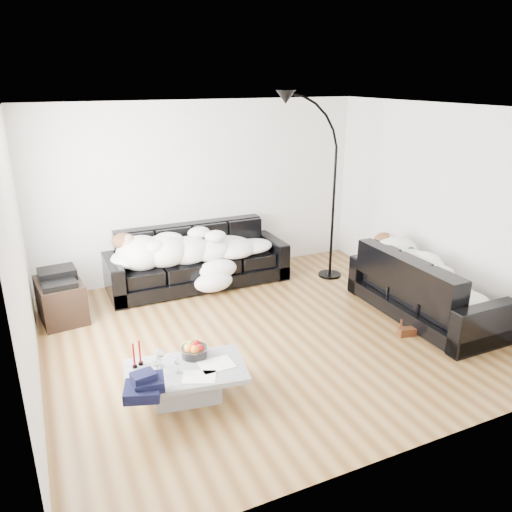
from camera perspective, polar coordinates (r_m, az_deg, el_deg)
name	(u,v)px	position (r m, az deg, el deg)	size (l,w,h in m)	color
ground	(266,335)	(6.03, 1.19, -8.96)	(5.00, 5.00, 0.00)	brown
wall_back	(202,190)	(7.55, -6.19, 7.46)	(5.00, 0.02, 2.60)	silver
wall_left	(20,264)	(5.02, -25.36, -0.79)	(0.02, 4.50, 2.60)	silver
wall_right	(440,207)	(6.94, 20.30, 5.25)	(0.02, 4.50, 2.60)	silver
ceiling	(268,108)	(5.29, 1.40, 16.53)	(5.00, 5.00, 0.00)	white
sofa_back	(198,257)	(7.31, -6.69, -0.12)	(2.59, 0.90, 0.85)	black
sofa_right	(425,286)	(6.65, 18.75, -3.23)	(2.06, 0.88, 0.83)	black
sleeper_back	(198,244)	(7.20, -6.64, 1.37)	(2.19, 0.76, 0.44)	white
sleeper_right	(427,270)	(6.57, 18.96, -1.47)	(1.77, 0.75, 0.43)	white
teal_cushion	(391,249)	(6.95, 15.15, 0.82)	(0.36, 0.30, 0.20)	#093B43
coffee_table	(187,384)	(4.92, -7.95, -14.24)	(1.11, 0.65, 0.33)	#939699
fruit_bowl	(194,349)	(4.98, -7.08, -10.51)	(0.25, 0.25, 0.15)	white
wine_glass_a	(161,358)	(4.85, -10.86, -11.40)	(0.08, 0.08, 0.18)	white
wine_glass_b	(157,367)	(4.73, -11.19, -12.38)	(0.08, 0.08, 0.18)	white
wine_glass_c	(178,365)	(4.75, -8.91, -12.23)	(0.07, 0.07, 0.16)	white
candle_left	(134,356)	(4.88, -13.79, -11.01)	(0.05, 0.05, 0.25)	maroon
candle_right	(140,353)	(4.91, -13.14, -10.72)	(0.05, 0.05, 0.26)	maroon
newspaper_a	(216,364)	(4.86, -4.55, -12.24)	(0.32, 0.24, 0.01)	silver
newspaper_b	(199,377)	(4.70, -6.50, -13.53)	(0.30, 0.21, 0.01)	silver
navy_jacket	(146,379)	(4.47, -12.43, -13.52)	(0.32, 0.27, 0.16)	black
shoes	(411,327)	(6.36, 17.29, -7.79)	(0.47, 0.34, 0.11)	#472311
av_cabinet	(61,300)	(6.75, -21.39, -4.70)	(0.51, 0.75, 0.51)	black
stereo	(58,276)	(6.63, -21.74, -2.17)	(0.44, 0.34, 0.13)	black
floor_lamp	(334,200)	(7.44, 8.86, 6.39)	(0.87, 0.35, 2.40)	black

